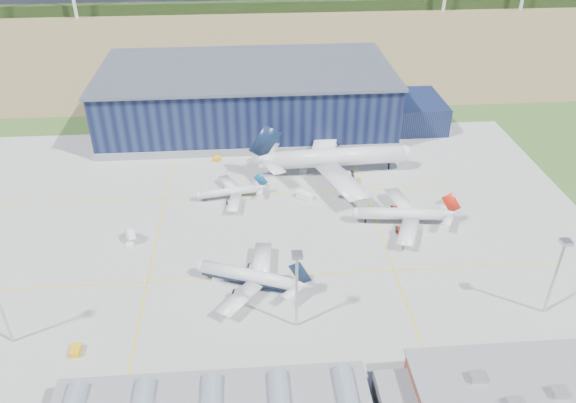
% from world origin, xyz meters
% --- Properties ---
extents(ground, '(600.00, 600.00, 0.00)m').
position_xyz_m(ground, '(0.00, 0.00, 0.00)').
color(ground, '#325921').
rests_on(ground, ground).
extents(apron, '(220.00, 160.00, 0.08)m').
position_xyz_m(apron, '(0.00, 10.00, 0.03)').
color(apron, '#A2A19C').
rests_on(apron, ground).
extents(farmland, '(600.00, 220.00, 0.01)m').
position_xyz_m(farmland, '(0.00, 220.00, 0.00)').
color(farmland, olive).
rests_on(farmland, ground).
extents(treeline, '(600.00, 8.00, 8.00)m').
position_xyz_m(treeline, '(0.00, 300.00, 4.00)').
color(treeline, black).
rests_on(treeline, ground).
extents(hangar, '(145.00, 62.00, 26.10)m').
position_xyz_m(hangar, '(2.81, 94.80, 11.62)').
color(hangar, '#0F1433').
rests_on(hangar, ground).
extents(ops_building, '(46.00, 23.00, 10.90)m').
position_xyz_m(ops_building, '(55.01, -60.00, 4.79)').
color(ops_building, brown).
rests_on(ops_building, ground).
extents(light_mast_center, '(2.60, 2.60, 23.00)m').
position_xyz_m(light_mast_center, '(10.00, -30.00, 15.43)').
color(light_mast_center, '#BABBC1').
rests_on(light_mast_center, ground).
extents(light_mast_east, '(2.60, 2.60, 23.00)m').
position_xyz_m(light_mast_east, '(75.00, -30.00, 15.43)').
color(light_mast_east, '#BABBC1').
rests_on(light_mast_east, ground).
extents(airliner_navy, '(43.94, 43.53, 11.12)m').
position_xyz_m(airliner_navy, '(-1.95, -13.41, 5.56)').
color(airliner_navy, silver).
rests_on(airliner_navy, ground).
extents(airliner_red, '(38.88, 38.20, 11.51)m').
position_xyz_m(airliner_red, '(47.47, 13.48, 5.75)').
color(airliner_red, silver).
rests_on(airliner_red, ground).
extents(airliner_widebody, '(64.82, 63.53, 20.25)m').
position_xyz_m(airliner_widebody, '(32.87, 48.72, 10.12)').
color(airliner_widebody, silver).
rests_on(airliner_widebody, ground).
extents(airliner_regional, '(29.30, 28.83, 8.41)m').
position_xyz_m(airliner_regional, '(-7.69, 33.25, 4.21)').
color(airliner_regional, silver).
rests_on(airliner_regional, ground).
extents(gse_tug_a, '(2.45, 3.88, 1.59)m').
position_xyz_m(gse_tug_a, '(-43.58, -35.02, 0.79)').
color(gse_tug_a, gold).
rests_on(gse_tug_a, ground).
extents(gse_van_a, '(5.71, 2.60, 2.46)m').
position_xyz_m(gse_van_a, '(-9.05, -9.86, 1.23)').
color(gse_van_a, white).
rests_on(gse_van_a, ground).
extents(gse_van_b, '(5.62, 5.52, 2.47)m').
position_xyz_m(gse_van_b, '(18.45, 30.95, 1.24)').
color(gse_van_b, white).
rests_on(gse_van_b, ground).
extents(gse_tug_c, '(3.35, 4.00, 1.50)m').
position_xyz_m(gse_tug_c, '(-12.93, 62.00, 0.75)').
color(gse_tug_c, gold).
rests_on(gse_tug_c, ground).
extents(gse_cart_b, '(3.06, 2.31, 1.20)m').
position_xyz_m(gse_cart_b, '(19.86, 49.90, 0.60)').
color(gse_cart_b, white).
rests_on(gse_cart_b, ground).
extents(airstair, '(3.96, 5.49, 3.26)m').
position_xyz_m(airstair, '(-37.60, 10.29, 1.63)').
color(airstair, white).
rests_on(airstair, ground).
extents(car_a, '(3.50, 1.94, 1.13)m').
position_xyz_m(car_a, '(4.04, -48.00, 0.56)').
color(car_a, '#99999E').
rests_on(car_a, ground).
extents(car_b, '(3.74, 2.10, 1.17)m').
position_xyz_m(car_b, '(63.13, -48.00, 0.58)').
color(car_b, '#99999E').
rests_on(car_b, ground).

